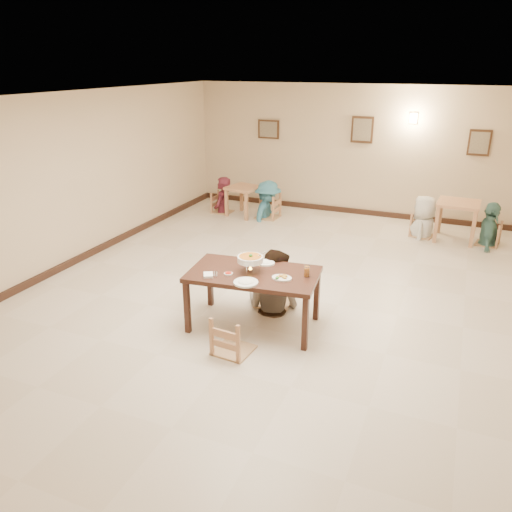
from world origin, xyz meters
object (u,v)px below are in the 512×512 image
at_px(bg_diner_b, 268,181).
at_px(chair_far, 275,271).
at_px(main_table, 254,278).
at_px(bg_table_left, 244,192).
at_px(bg_chair_rl, 424,215).
at_px(bg_chair_lr, 268,196).
at_px(curry_warmer, 250,259).
at_px(bg_diner_a, 222,177).
at_px(drink_glass, 307,271).
at_px(bg_table_right, 458,209).
at_px(bg_diner_c, 427,196).
at_px(bg_diner_d, 494,202).
at_px(bg_chair_rr, 490,223).
at_px(main_diner, 274,250).
at_px(bg_chair_ll, 222,194).
at_px(chair_near, 233,317).

bearing_deg(bg_diner_b, chair_far, -158.91).
bearing_deg(main_table, bg_table_left, 108.99).
bearing_deg(bg_table_left, bg_chair_rl, 0.89).
relative_size(bg_table_left, bg_chair_lr, 0.79).
height_order(curry_warmer, bg_diner_a, bg_diner_a).
bearing_deg(bg_chair_lr, bg_diner_b, 180.00).
distance_m(drink_glass, bg_table_right, 5.09).
distance_m(bg_diner_c, bg_diner_d, 1.27).
xyz_separation_m(bg_table_right, bg_chair_rr, (0.63, -0.05, -0.22)).
height_order(main_diner, drink_glass, main_diner).
xyz_separation_m(chair_far, bg_chair_rl, (1.78, 4.16, -0.08)).
height_order(bg_chair_rr, bg_diner_b, bg_diner_b).
xyz_separation_m(drink_glass, bg_chair_rl, (1.10, 4.77, -0.42)).
relative_size(drink_glass, bg_diner_a, 0.09).
bearing_deg(bg_diner_a, bg_table_right, 84.68).
relative_size(main_diner, bg_diner_d, 1.05).
bearing_deg(bg_diner_a, bg_diner_b, 85.29).
bearing_deg(bg_diner_b, bg_diner_c, -91.41).
bearing_deg(bg_chair_rl, bg_chair_rr, -78.80).
height_order(bg_chair_ll, bg_diner_b, bg_diner_b).
bearing_deg(bg_chair_ll, bg_table_right, -89.27).
xyz_separation_m(chair_far, bg_diner_c, (1.78, 4.16, 0.33)).
bearing_deg(bg_table_right, bg_diner_a, -179.53).
xyz_separation_m(chair_far, bg_diner_a, (-2.92, 4.13, 0.34)).
relative_size(drink_glass, bg_chair_rl, 0.16).
relative_size(chair_far, bg_diner_c, 0.62).
distance_m(main_table, bg_table_left, 5.37).
distance_m(bg_chair_lr, bg_diner_a, 1.23).
distance_m(bg_chair_rl, bg_chair_rr, 1.27).
relative_size(bg_table_right, bg_chair_lr, 0.79).
bearing_deg(bg_chair_rr, bg_diner_a, -80.12).
relative_size(bg_chair_rl, bg_diner_c, 0.54).
height_order(bg_chair_lr, bg_diner_a, bg_diner_a).
distance_m(bg_table_right, bg_diner_c, 0.67).
bearing_deg(bg_chair_ll, main_table, -149.10).
relative_size(bg_chair_rl, bg_chair_rr, 1.03).
relative_size(bg_chair_ll, bg_chair_rl, 1.01).
xyz_separation_m(chair_far, chair_near, (-0.00, -1.47, -0.05)).
xyz_separation_m(bg_diner_b, bg_diner_d, (4.78, -0.03, 0.00)).
distance_m(bg_table_left, bg_diner_a, 0.67).
bearing_deg(bg_table_right, main_diner, -118.97).
bearing_deg(main_table, bg_chair_lr, 102.85).
relative_size(main_table, bg_chair_ll, 1.94).
distance_m(bg_chair_ll, bg_chair_rr, 5.96).
xyz_separation_m(chair_near, bg_diner_c, (1.78, 5.63, 0.38)).
xyz_separation_m(drink_glass, bg_chair_ll, (-3.59, 4.74, -0.41)).
bearing_deg(main_diner, curry_warmer, 93.21).
xyz_separation_m(bg_chair_ll, bg_chair_rl, (4.69, 0.03, -0.01)).
xyz_separation_m(bg_diner_b, bg_diner_c, (3.51, 0.01, -0.01)).
bearing_deg(bg_diner_c, bg_table_left, -84.09).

